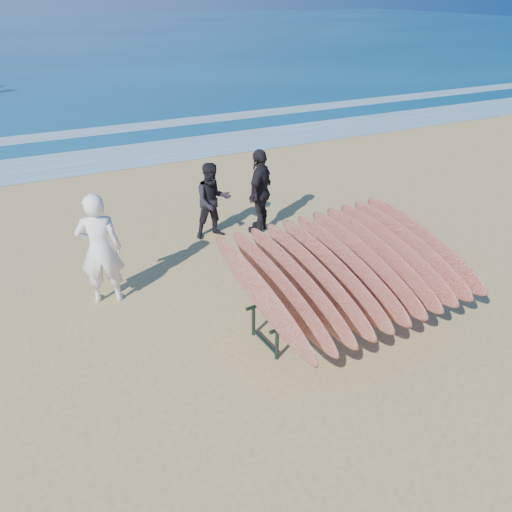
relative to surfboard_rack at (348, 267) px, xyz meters
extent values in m
plane|color=tan|center=(-1.14, 0.06, -0.91)|extent=(120.00, 120.00, 0.00)
plane|color=navy|center=(-1.14, 55.06, -0.91)|extent=(160.00, 160.00, 0.00)
plane|color=white|center=(-1.14, 10.06, -0.90)|extent=(160.00, 160.00, 0.00)
plane|color=white|center=(-1.14, 13.56, -0.90)|extent=(160.00, 160.00, 0.00)
cylinder|color=#1D2E26|center=(-1.45, -0.44, -0.66)|extent=(0.06, 0.06, 0.50)
cylinder|color=#1D2E26|center=(1.50, -0.20, -0.66)|extent=(0.06, 0.06, 0.50)
cylinder|color=#1D2E26|center=(-1.50, 0.20, -0.66)|extent=(0.06, 0.06, 0.50)
cylinder|color=#1D2E26|center=(1.45, 0.44, -0.66)|extent=(0.06, 0.06, 0.50)
cylinder|color=#1D2E26|center=(0.03, -0.32, -0.41)|extent=(3.19, 0.32, 0.06)
cylinder|color=#1D2E26|center=(-0.03, 0.32, -0.41)|extent=(3.19, 0.32, 0.06)
cylinder|color=#1D2E26|center=(-1.48, -0.12, -0.83)|extent=(0.10, 0.65, 0.04)
cylinder|color=#1D2E26|center=(1.48, 0.12, -0.83)|extent=(0.10, 0.65, 0.04)
ellipsoid|color=#6B0707|center=(-1.54, -0.13, 0.01)|extent=(0.30, 2.81, 1.12)
ellipsoid|color=#6B0707|center=(-1.24, -0.10, 0.01)|extent=(0.30, 2.81, 1.12)
ellipsoid|color=#6B0707|center=(-0.93, -0.08, 0.01)|extent=(0.30, 2.81, 1.12)
ellipsoid|color=#6B0707|center=(-0.62, -0.05, 0.01)|extent=(0.30, 2.81, 1.12)
ellipsoid|color=#6B0707|center=(-0.31, -0.03, 0.01)|extent=(0.30, 2.81, 1.12)
ellipsoid|color=#6B0707|center=(0.00, 0.00, 0.01)|extent=(0.30, 2.81, 1.12)
ellipsoid|color=#6B0707|center=(0.31, 0.03, 0.01)|extent=(0.30, 2.81, 1.12)
ellipsoid|color=#6B0707|center=(0.62, 0.05, 0.01)|extent=(0.30, 2.81, 1.12)
ellipsoid|color=#6B0707|center=(0.93, 0.08, 0.01)|extent=(0.30, 2.81, 1.12)
ellipsoid|color=#6B0707|center=(1.24, 0.10, 0.01)|extent=(0.30, 2.81, 1.12)
ellipsoid|color=#6B0707|center=(1.54, 0.13, 0.01)|extent=(0.30, 2.81, 1.12)
imported|color=white|center=(-3.29, 2.15, 0.04)|extent=(0.79, 0.62, 1.90)
imported|color=black|center=(-0.78, 3.62, -0.12)|extent=(0.79, 0.63, 1.59)
imported|color=black|center=(0.22, 3.47, -0.02)|extent=(1.07, 1.04, 1.79)
camera|label=1|loc=(-4.13, -5.29, 3.74)|focal=35.00mm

